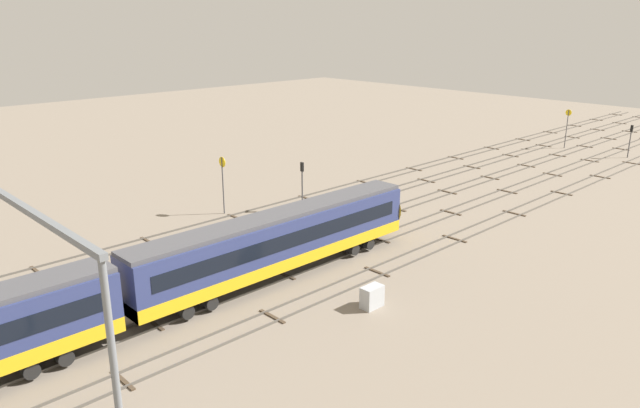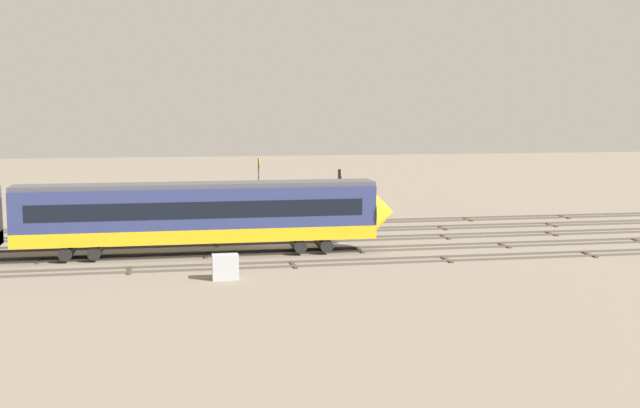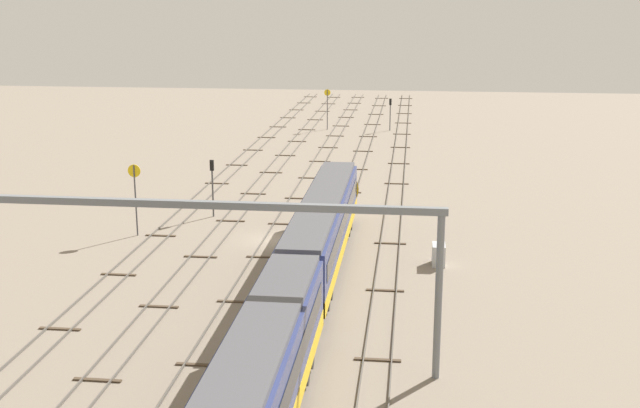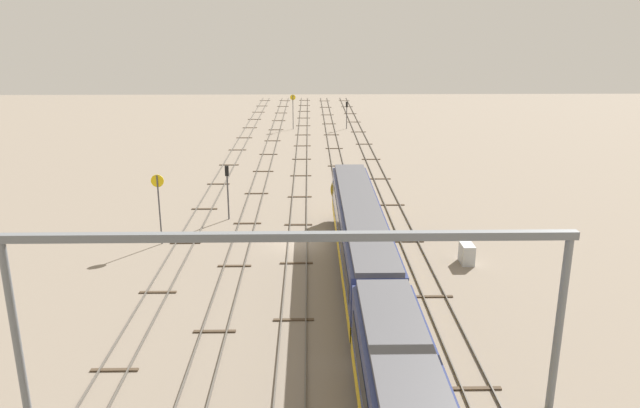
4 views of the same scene
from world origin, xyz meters
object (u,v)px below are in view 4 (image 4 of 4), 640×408
object	(u,v)px
speed_sign_mid_trackside	(293,107)
signal_light_trackside_approach	(347,111)
overhead_gantry	(288,274)
speed_sign_near_foreground	(159,199)
signal_light_trackside_departure	(227,185)
relay_cabinet	(467,254)

from	to	relation	value
speed_sign_mid_trackside	signal_light_trackside_approach	world-z (taller)	speed_sign_mid_trackside
overhead_gantry	speed_sign_near_foreground	bearing A→B (deg)	26.30
overhead_gantry	signal_light_trackside_approach	xyz separation A→B (m)	(76.07, -7.12, -3.81)
signal_light_trackside_departure	signal_light_trackside_approach	bearing A→B (deg)	-15.65
speed_sign_near_foreground	signal_light_trackside_approach	distance (m)	57.04
speed_sign_mid_trackside	signal_light_trackside_departure	size ratio (longest dim) A/B	1.16
overhead_gantry	signal_light_trackside_departure	distance (m)	29.06
overhead_gantry	signal_light_trackside_departure	bearing A→B (deg)	12.64
overhead_gantry	signal_light_trackside_approach	world-z (taller)	overhead_gantry
overhead_gantry	relay_cabinet	world-z (taller)	overhead_gantry
speed_sign_mid_trackside	signal_light_trackside_departure	distance (m)	48.01
overhead_gantry	speed_sign_near_foreground	distance (m)	24.66
signal_light_trackside_approach	relay_cabinet	distance (m)	58.94
signal_light_trackside_approach	speed_sign_mid_trackside	bearing A→B (deg)	90.91
overhead_gantry	speed_sign_mid_trackside	distance (m)	76.01
signal_light_trackside_departure	speed_sign_mid_trackside	bearing A→B (deg)	-5.50
overhead_gantry	speed_sign_mid_trackside	size ratio (longest dim) A/B	4.27
speed_sign_near_foreground	signal_light_trackside_departure	size ratio (longest dim) A/B	1.16
signal_light_trackside_approach	relay_cabinet	size ratio (longest dim) A/B	2.90
signal_light_trackside_approach	signal_light_trackside_departure	size ratio (longest dim) A/B	0.92
speed_sign_near_foreground	relay_cabinet	world-z (taller)	speed_sign_near_foreground
overhead_gantry	signal_light_trackside_departure	world-z (taller)	overhead_gantry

